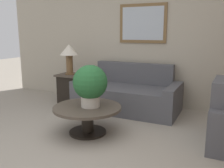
{
  "coord_description": "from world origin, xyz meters",
  "views": [
    {
      "loc": [
        1.59,
        -2.14,
        1.48
      ],
      "look_at": [
        -0.2,
        1.63,
        0.62
      ],
      "focal_mm": 40.0,
      "sensor_mm": 36.0,
      "label": 1
    }
  ],
  "objects_px": {
    "table_lamp": "(69,53)",
    "couch_main": "(127,95)",
    "coffee_table": "(87,114)",
    "side_table": "(70,88)",
    "potted_plant_on_table": "(90,84)"
  },
  "relations": [
    {
      "from": "potted_plant_on_table",
      "to": "side_table",
      "type": "bearing_deg",
      "value": 134.56
    },
    {
      "from": "coffee_table",
      "to": "side_table",
      "type": "height_order",
      "value": "side_table"
    },
    {
      "from": "couch_main",
      "to": "coffee_table",
      "type": "relative_size",
      "value": 1.95
    },
    {
      "from": "coffee_table",
      "to": "potted_plant_on_table",
      "type": "distance_m",
      "value": 0.45
    },
    {
      "from": "couch_main",
      "to": "coffee_table",
      "type": "xyz_separation_m",
      "value": [
        -0.11,
        -1.33,
        0.01
      ]
    },
    {
      "from": "coffee_table",
      "to": "table_lamp",
      "type": "bearing_deg",
      "value": 133.02
    },
    {
      "from": "table_lamp",
      "to": "couch_main",
      "type": "bearing_deg",
      "value": 3.77
    },
    {
      "from": "couch_main",
      "to": "side_table",
      "type": "distance_m",
      "value": 1.27
    },
    {
      "from": "side_table",
      "to": "table_lamp",
      "type": "bearing_deg",
      "value": -90.0
    },
    {
      "from": "coffee_table",
      "to": "table_lamp",
      "type": "xyz_separation_m",
      "value": [
        -1.16,
        1.24,
        0.77
      ]
    },
    {
      "from": "coffee_table",
      "to": "potted_plant_on_table",
      "type": "bearing_deg",
      "value": 17.93
    },
    {
      "from": "couch_main",
      "to": "side_table",
      "type": "bearing_deg",
      "value": -176.23
    },
    {
      "from": "couch_main",
      "to": "table_lamp",
      "type": "height_order",
      "value": "table_lamp"
    },
    {
      "from": "coffee_table",
      "to": "couch_main",
      "type": "bearing_deg",
      "value": 85.46
    },
    {
      "from": "side_table",
      "to": "couch_main",
      "type": "bearing_deg",
      "value": 3.77
    }
  ]
}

